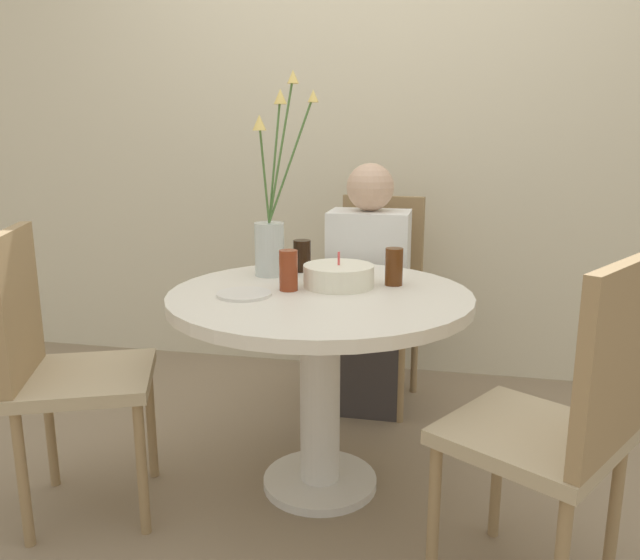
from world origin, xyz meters
name	(u,v)px	position (x,y,z in m)	size (l,w,h in m)	color
ground_plane	(320,485)	(0.00, 0.00, 0.00)	(16.00, 16.00, 0.00)	#89755B
wall_back	(371,116)	(0.00, 1.22, 1.30)	(8.00, 0.05, 2.60)	beige
dining_table	(320,335)	(0.00, 0.00, 0.56)	(1.00, 1.00, 0.71)	silver
chair_far_back	(377,286)	(0.09, 0.83, 0.54)	(0.44, 0.44, 0.94)	tan
chair_right_flank	(58,356)	(-0.77, -0.31, 0.54)	(0.52, 0.52, 0.94)	tan
chair_near_front	(564,417)	(0.70, -0.44, 0.54)	(0.55, 0.55, 0.94)	tan
birthday_cake	(339,276)	(0.05, 0.09, 0.74)	(0.24, 0.24, 0.12)	white
flower_vase	(272,227)	(-0.22, 0.21, 0.89)	(0.23, 0.24, 0.72)	silver
side_plate	(244,294)	(-0.23, -0.10, 0.71)	(0.18, 0.18, 0.01)	silver
drink_glass_0	(288,271)	(-0.11, 0.00, 0.77)	(0.06, 0.06, 0.14)	maroon
drink_glass_1	(302,256)	(-0.13, 0.30, 0.77)	(0.07, 0.07, 0.12)	black
drink_glass_2	(394,267)	(0.23, 0.15, 0.77)	(0.06, 0.06, 0.13)	#51280F
person_boy	(368,298)	(0.08, 0.67, 0.52)	(0.34, 0.24, 1.10)	#383333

